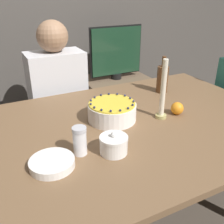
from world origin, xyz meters
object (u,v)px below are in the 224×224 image
tv_monitor (116,52)px  sugar_shaker (80,141)px  cake (112,111)px  candle (163,95)px  person_man_blue_shirt (60,113)px  sugar_bowl (114,145)px  bottle (162,79)px

tv_monitor → sugar_shaker: bearing=-123.6°
cake → candle: candle is taller
sugar_shaker → person_man_blue_shirt: (0.16, 0.91, -0.30)m
cake → person_man_blue_shirt: (-0.10, 0.69, -0.28)m
tv_monitor → sugar_bowl: bearing=-118.1°
sugar_bowl → bottle: bearing=38.7°
sugar_shaker → tv_monitor: bearing=56.4°
person_man_blue_shirt → cake: bearing=98.7°
person_man_blue_shirt → tv_monitor: 0.81m
person_man_blue_shirt → tv_monitor: bearing=-153.5°
sugar_bowl → tv_monitor: size_ratio=0.24×
sugar_shaker → tv_monitor: size_ratio=0.24×
sugar_bowl → cake: bearing=64.5°
tv_monitor → bottle: bearing=-95.1°
person_man_blue_shirt → tv_monitor: (0.66, 0.33, 0.34)m
sugar_bowl → sugar_shaker: size_ratio=0.97×
cake → candle: (0.25, -0.10, 0.09)m
sugar_bowl → bottle: bottle is taller
cake → sugar_bowl: size_ratio=2.09×
candle → sugar_shaker: bearing=-166.4°
sugar_shaker → tv_monitor: 1.49m
cake → sugar_shaker: sugar_shaker is taller
cake → tv_monitor: 1.16m
person_man_blue_shirt → candle: bearing=114.3°
candle → person_man_blue_shirt: (-0.35, 0.78, -0.37)m
cake → candle: bearing=-21.5°
person_man_blue_shirt → sugar_shaker: bearing=80.1°
sugar_bowl → candle: size_ratio=0.38×
sugar_shaker → person_man_blue_shirt: person_man_blue_shirt is taller
candle → bottle: bearing=53.0°
cake → sugar_bowl: 0.31m
bottle → tv_monitor: (0.07, 0.80, 0.01)m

